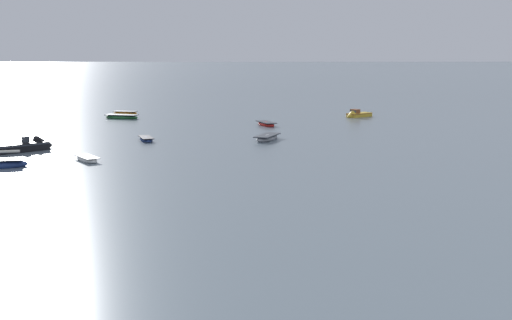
{
  "coord_description": "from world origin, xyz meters",
  "views": [
    {
      "loc": [
        -10.25,
        -10.08,
        9.56
      ],
      "look_at": [
        -9.12,
        46.87,
        0.21
      ],
      "focal_mm": 49.29,
      "sensor_mm": 36.0,
      "label": 1
    }
  ],
  "objects_px": {
    "motorboat_moored_1": "(27,147)",
    "rowboat_moored_5": "(125,113)",
    "rowboat_moored_0": "(266,124)",
    "rowboat_moored_1": "(122,117)",
    "rowboat_moored_4": "(87,159)",
    "rowboat_moored_3": "(146,139)",
    "rowboat_moored_6": "(267,138)",
    "motorboat_moored_0": "(356,115)"
  },
  "relations": [
    {
      "from": "motorboat_moored_0",
      "to": "rowboat_moored_0",
      "type": "xyz_separation_m",
      "value": [
        -12.4,
        -9.65,
        -0.07
      ]
    },
    {
      "from": "motorboat_moored_0",
      "to": "rowboat_moored_1",
      "type": "bearing_deg",
      "value": -36.87
    },
    {
      "from": "rowboat_moored_1",
      "to": "rowboat_moored_6",
      "type": "distance_m",
      "value": 28.28
    },
    {
      "from": "motorboat_moored_0",
      "to": "rowboat_moored_4",
      "type": "relative_size",
      "value": 1.17
    },
    {
      "from": "rowboat_moored_4",
      "to": "motorboat_moored_1",
      "type": "bearing_deg",
      "value": -163.77
    },
    {
      "from": "rowboat_moored_5",
      "to": "rowboat_moored_1",
      "type": "bearing_deg",
      "value": -69.77
    },
    {
      "from": "rowboat_moored_1",
      "to": "motorboat_moored_1",
      "type": "relative_size",
      "value": 0.83
    },
    {
      "from": "motorboat_moored_0",
      "to": "rowboat_moored_5",
      "type": "height_order",
      "value": "motorboat_moored_0"
    },
    {
      "from": "rowboat_moored_1",
      "to": "motorboat_moored_1",
      "type": "height_order",
      "value": "motorboat_moored_1"
    },
    {
      "from": "motorboat_moored_1",
      "to": "rowboat_moored_0",
      "type": "bearing_deg",
      "value": -2.07
    },
    {
      "from": "rowboat_moored_6",
      "to": "rowboat_moored_0",
      "type": "bearing_deg",
      "value": -159.51
    },
    {
      "from": "rowboat_moored_6",
      "to": "rowboat_moored_5",
      "type": "bearing_deg",
      "value": -123.46
    },
    {
      "from": "rowboat_moored_3",
      "to": "rowboat_moored_4",
      "type": "bearing_deg",
      "value": -32.32
    },
    {
      "from": "rowboat_moored_3",
      "to": "rowboat_moored_5",
      "type": "height_order",
      "value": "rowboat_moored_5"
    },
    {
      "from": "rowboat_moored_4",
      "to": "rowboat_moored_5",
      "type": "relative_size",
      "value": 0.96
    },
    {
      "from": "rowboat_moored_0",
      "to": "rowboat_moored_1",
      "type": "bearing_deg",
      "value": 44.73
    },
    {
      "from": "rowboat_moored_0",
      "to": "rowboat_moored_1",
      "type": "height_order",
      "value": "rowboat_moored_1"
    },
    {
      "from": "motorboat_moored_1",
      "to": "rowboat_moored_5",
      "type": "relative_size",
      "value": 1.58
    },
    {
      "from": "motorboat_moored_0",
      "to": "rowboat_moored_0",
      "type": "relative_size",
      "value": 1.0
    },
    {
      "from": "rowboat_moored_5",
      "to": "motorboat_moored_1",
      "type": "bearing_deg",
      "value": -80.17
    },
    {
      "from": "motorboat_moored_0",
      "to": "rowboat_moored_3",
      "type": "distance_m",
      "value": 33.99
    },
    {
      "from": "motorboat_moored_0",
      "to": "rowboat_moored_3",
      "type": "relative_size",
      "value": 1.17
    },
    {
      "from": "rowboat_moored_0",
      "to": "rowboat_moored_4",
      "type": "bearing_deg",
      "value": 127.58
    },
    {
      "from": "rowboat_moored_1",
      "to": "rowboat_moored_4",
      "type": "xyz_separation_m",
      "value": [
        2.91,
        -34.36,
        -0.05
      ]
    },
    {
      "from": "rowboat_moored_0",
      "to": "rowboat_moored_1",
      "type": "relative_size",
      "value": 0.85
    },
    {
      "from": "rowboat_moored_4",
      "to": "rowboat_moored_6",
      "type": "height_order",
      "value": "rowboat_moored_6"
    },
    {
      "from": "rowboat_moored_0",
      "to": "rowboat_moored_1",
      "type": "xyz_separation_m",
      "value": [
        -18.78,
        8.51,
        0.03
      ]
    },
    {
      "from": "rowboat_moored_0",
      "to": "rowboat_moored_6",
      "type": "relative_size",
      "value": 0.87
    },
    {
      "from": "rowboat_moored_5",
      "to": "rowboat_moored_6",
      "type": "distance_m",
      "value": 33.42
    },
    {
      "from": "motorboat_moored_1",
      "to": "rowboat_moored_3",
      "type": "relative_size",
      "value": 1.66
    },
    {
      "from": "motorboat_moored_0",
      "to": "rowboat_moored_1",
      "type": "distance_m",
      "value": 31.19
    },
    {
      "from": "motorboat_moored_0",
      "to": "rowboat_moored_6",
      "type": "distance_m",
      "value": 25.94
    },
    {
      "from": "motorboat_moored_0",
      "to": "rowboat_moored_1",
      "type": "xyz_separation_m",
      "value": [
        -31.17,
        -1.14,
        -0.04
      ]
    },
    {
      "from": "motorboat_moored_0",
      "to": "rowboat_moored_5",
      "type": "xyz_separation_m",
      "value": [
        -31.69,
        4.93,
        -0.09
      ]
    },
    {
      "from": "rowboat_moored_3",
      "to": "motorboat_moored_1",
      "type": "bearing_deg",
      "value": -74.91
    },
    {
      "from": "rowboat_moored_5",
      "to": "rowboat_moored_0",
      "type": "bearing_deg",
      "value": -21.72
    },
    {
      "from": "rowboat_moored_1",
      "to": "motorboat_moored_1",
      "type": "bearing_deg",
      "value": 100.52
    },
    {
      "from": "rowboat_moored_0",
      "to": "rowboat_moored_5",
      "type": "distance_m",
      "value": 24.19
    },
    {
      "from": "motorboat_moored_1",
      "to": "rowboat_moored_5",
      "type": "distance_m",
      "value": 34.57
    },
    {
      "from": "motorboat_moored_1",
      "to": "rowboat_moored_6",
      "type": "height_order",
      "value": "motorboat_moored_1"
    },
    {
      "from": "rowboat_moored_0",
      "to": "rowboat_moored_4",
      "type": "height_order",
      "value": "rowboat_moored_0"
    },
    {
      "from": "rowboat_moored_0",
      "to": "rowboat_moored_5",
      "type": "relative_size",
      "value": 1.12
    }
  ]
}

